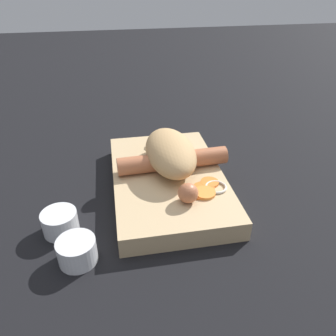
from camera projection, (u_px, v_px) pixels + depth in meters
ground_plane at (168, 189)px, 0.54m from camera, size 3.00×3.00×0.00m
food_tray at (168, 181)px, 0.53m from camera, size 0.27×0.17×0.03m
bread_roll at (170, 152)px, 0.52m from camera, size 0.15×0.08×0.05m
sausage at (173, 161)px, 0.53m from camera, size 0.21×0.18×0.03m
pickled_veggies at (207, 189)px, 0.48m from camera, size 0.06×0.06×0.00m
condiment_cup_near at (60, 223)px, 0.44m from camera, size 0.05×0.05×0.03m
condiment_cup_far at (77, 252)px, 0.40m from camera, size 0.05×0.05×0.03m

